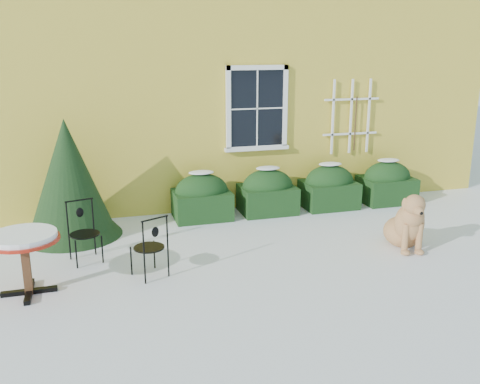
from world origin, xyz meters
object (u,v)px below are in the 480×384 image
object	(u,v)px
bistro_table	(24,244)
patio_chair_far	(84,232)
patio_chair_near	(150,246)
evergreen_shrub	(70,190)
dog	(407,225)

from	to	relation	value
bistro_table	patio_chair_far	distance (m)	1.23
bistro_table	patio_chair_near	distance (m)	1.64
evergreen_shrub	bistro_table	xyz separation A→B (m)	(-0.53, -2.15, -0.11)
bistro_table	evergreen_shrub	bearing A→B (deg)	76.21
patio_chair_near	patio_chair_far	xyz separation A→B (m)	(-0.89, 0.86, 0.01)
evergreen_shrub	patio_chair_near	xyz separation A→B (m)	(1.09, -2.05, -0.35)
evergreen_shrub	bistro_table	world-z (taller)	evergreen_shrub
evergreen_shrub	patio_chair_far	size ratio (longest dim) A/B	2.17
bistro_table	dog	bearing A→B (deg)	0.64
patio_chair_far	patio_chair_near	bearing A→B (deg)	-59.03
patio_chair_near	dog	world-z (taller)	dog
bistro_table	patio_chair_near	size ratio (longest dim) A/B	1.00
evergreen_shrub	dog	size ratio (longest dim) A/B	1.92
evergreen_shrub	dog	world-z (taller)	evergreen_shrub
dog	bistro_table	bearing A→B (deg)	-168.25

